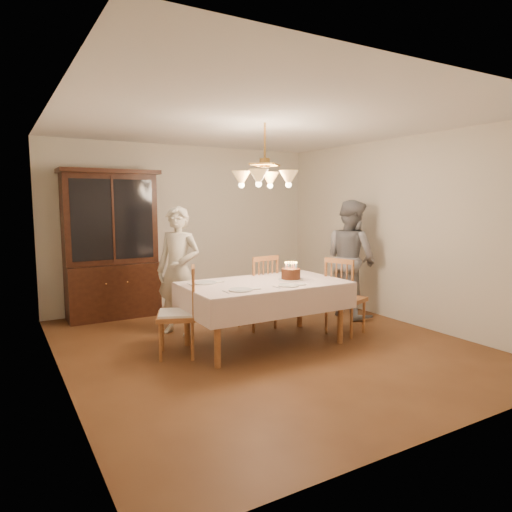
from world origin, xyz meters
TOP-DOWN VIEW (x-y plane):
  - ground at (0.00, 0.00)m, footprint 5.00×5.00m
  - room_shell at (0.00, 0.00)m, footprint 5.00×5.00m
  - dining_table at (0.00, 0.00)m, footprint 1.90×1.10m
  - china_hutch at (-1.26, 2.25)m, footprint 1.38×0.54m
  - chair_far_side at (0.29, 0.65)m, footprint 0.48×0.46m
  - chair_left_end at (-1.04, 0.14)m, footprint 0.56×0.57m
  - chair_right_end at (1.13, -0.14)m, footprint 0.55×0.56m
  - elderly_woman at (-0.72, 0.95)m, footprint 0.69×0.71m
  - adult_in_grey at (1.82, 0.54)m, footprint 0.66×0.84m
  - birthday_cake at (0.36, -0.03)m, footprint 0.30×0.30m
  - place_setting_near_left at (-0.47, -0.31)m, footprint 0.41×0.26m
  - place_setting_near_right at (0.12, -0.35)m, footprint 0.38×0.23m
  - place_setting_far_left at (-0.63, 0.28)m, footprint 0.42×0.27m
  - chandelier at (-0.00, -0.00)m, footprint 0.62×0.62m

SIDE VIEW (x-z plane):
  - ground at x=0.00m, z-range 0.00..0.00m
  - chair_far_side at x=0.29m, z-range -0.06..0.94m
  - chair_right_end at x=1.13m, z-range -0.06..0.94m
  - chair_left_end at x=-1.04m, z-range -0.05..0.95m
  - dining_table at x=0.00m, z-range 0.30..1.06m
  - place_setting_near_right at x=0.12m, z-range 0.76..0.77m
  - place_setting_near_left at x=-0.47m, z-range 0.76..0.77m
  - place_setting_far_left at x=-0.63m, z-range 0.76..0.77m
  - elderly_woman at x=-0.72m, z-range 0.00..1.65m
  - birthday_cake at x=0.36m, z-range 0.71..0.94m
  - adult_in_grey at x=1.82m, z-range 0.00..1.73m
  - china_hutch at x=-1.26m, z-range -0.04..2.12m
  - room_shell at x=0.00m, z-range -0.92..4.08m
  - chandelier at x=0.00m, z-range 1.61..2.34m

